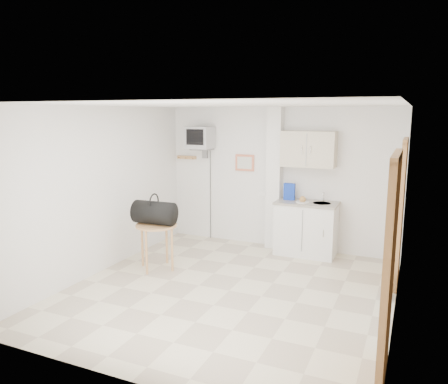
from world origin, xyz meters
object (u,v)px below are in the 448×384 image
at_px(crt_television, 200,138).
at_px(duffel_bag, 154,213).
at_px(round_table, 156,230).
at_px(water_bottle, 386,286).

bearing_deg(crt_television, duffel_bag, -88.56).
bearing_deg(crt_television, round_table, -87.35).
relative_size(crt_television, round_table, 3.03).
relative_size(duffel_bag, water_bottle, 1.76).
bearing_deg(duffel_bag, water_bottle, 1.85).
relative_size(round_table, water_bottle, 1.89).
height_order(crt_television, water_bottle, crt_television).
bearing_deg(round_table, duffel_bag, 161.14).
height_order(crt_television, round_table, crt_television).
bearing_deg(round_table, water_bottle, 4.23).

